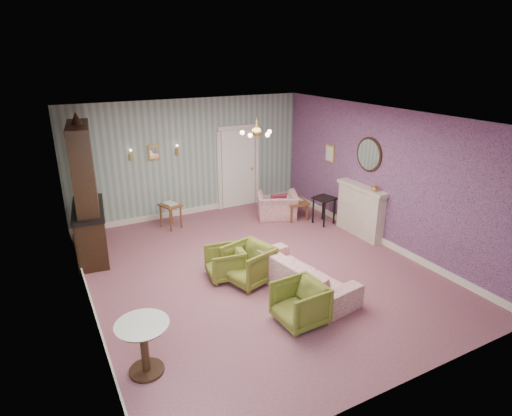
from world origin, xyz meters
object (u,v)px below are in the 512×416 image
wingback_chair (277,202)px  pedestal_table (144,348)px  olive_chair_b (249,263)px  sofa_chintz (302,268)px  olive_chair_c (225,261)px  dresser (85,189)px  side_table_black (324,210)px  fireplace (360,210)px  coffee_table (293,207)px  olive_chair_a (300,302)px

wingback_chair → pedestal_table: size_ratio=1.31×
olive_chair_b → sofa_chintz: sofa_chintz is taller
olive_chair_c → dresser: bearing=-129.0°
sofa_chintz → dresser: (-3.02, 3.15, 1.01)m
olive_chair_c → dresser: 3.12m
side_table_black → dresser: bearing=170.8°
sofa_chintz → fireplace: fireplace is taller
dresser → pedestal_table: size_ratio=3.78×
wingback_chair → coffee_table: bearing=-169.4°
coffee_table → pedestal_table: pedestal_table is taller
olive_chair_a → coffee_table: bearing=146.4°
side_table_black → olive_chair_c: bearing=-158.0°
pedestal_table → wingback_chair: bearing=42.4°
wingback_chair → side_table_black: (0.80, -0.85, -0.09)m
olive_chair_b → wingback_chair: (2.07, 2.49, 0.04)m
olive_chair_b → olive_chair_c: bearing=-154.4°
olive_chair_b → fireplace: (3.20, 0.73, 0.19)m
dresser → coffee_table: size_ratio=3.03×
olive_chair_a → coffee_table: 4.52m
side_table_black → pedestal_table: 5.97m
coffee_table → pedestal_table: bearing=-140.9°
olive_chair_b → side_table_black: bearing=103.7°
side_table_black → fireplace: bearing=-70.7°
olive_chair_b → olive_chair_a: bearing=-11.0°
dresser → fireplace: bearing=-10.2°
olive_chair_a → coffee_table: (2.35, 3.86, -0.12)m
wingback_chair → coffee_table: (0.41, -0.10, -0.19)m
sofa_chintz → pedestal_table: (-2.95, -0.78, -0.03)m
olive_chair_c → pedestal_table: size_ratio=0.87×
wingback_chair → dresser: size_ratio=0.35×
side_table_black → olive_chair_a: bearing=-131.5°
coffee_table → side_table_black: size_ratio=1.40×
olive_chair_b → olive_chair_c: olive_chair_b is taller
sofa_chintz → wingback_chair: bearing=-32.4°
dresser → side_table_black: (5.19, -0.84, -1.08)m
olive_chair_b → coffee_table: olive_chair_b is taller
olive_chair_b → pedestal_table: bearing=-73.2°
olive_chair_a → fireplace: 3.78m
olive_chair_c → fireplace: 3.54m
coffee_table → dresser: bearing=179.0°
dresser → side_table_black: dresser is taller
sofa_chintz → olive_chair_a: bearing=135.0°
olive_chair_c → olive_chair_a: bearing=21.4°
olive_chair_b → wingback_chair: wingback_chair is taller
olive_chair_b → side_table_black: size_ratio=1.16×
olive_chair_c → pedestal_table: pedestal_table is taller
olive_chair_c → sofa_chintz: bearing=53.0°
olive_chair_c → wingback_chair: bearing=139.7°
wingback_chair → dresser: dresser is taller
side_table_black → sofa_chintz: bearing=-133.3°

